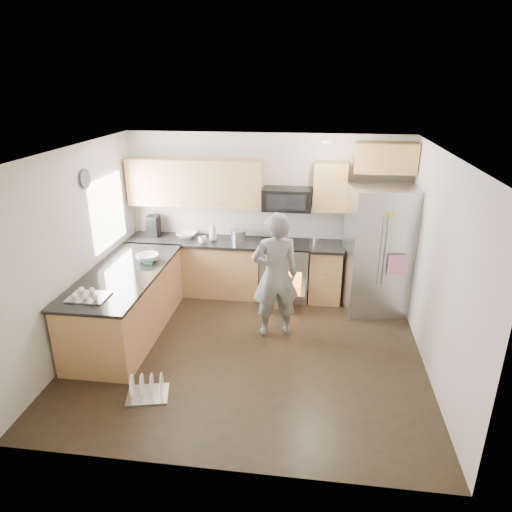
# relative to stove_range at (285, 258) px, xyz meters

# --- Properties ---
(ground) EXTENTS (4.50, 4.50, 0.00)m
(ground) POSITION_rel_stove_range_xyz_m (-0.35, -1.69, -0.68)
(ground) COLOR black
(ground) RESTS_ON ground
(room_shell) EXTENTS (4.54, 4.04, 2.62)m
(room_shell) POSITION_rel_stove_range_xyz_m (-0.39, -1.68, 1.00)
(room_shell) COLOR beige
(room_shell) RESTS_ON ground
(back_cabinet_run) EXTENTS (4.45, 0.64, 2.50)m
(back_cabinet_run) POSITION_rel_stove_range_xyz_m (-0.94, 0.05, 0.29)
(back_cabinet_run) COLOR #B87549
(back_cabinet_run) RESTS_ON ground
(peninsula) EXTENTS (0.96, 2.36, 1.03)m
(peninsula) POSITION_rel_stove_range_xyz_m (-2.10, -1.45, -0.21)
(peninsula) COLOR #B87549
(peninsula) RESTS_ON ground
(stove_range) EXTENTS (0.76, 0.97, 1.79)m
(stove_range) POSITION_rel_stove_range_xyz_m (0.00, 0.00, 0.00)
(stove_range) COLOR #B7B7BC
(stove_range) RESTS_ON ground
(refrigerator) EXTENTS (1.06, 0.89, 1.93)m
(refrigerator) POSITION_rel_stove_range_xyz_m (1.42, -0.24, 0.29)
(refrigerator) COLOR #B7B7BC
(refrigerator) RESTS_ON ground
(person) EXTENTS (0.74, 0.59, 1.77)m
(person) POSITION_rel_stove_range_xyz_m (-0.05, -1.20, 0.21)
(person) COLOR slate
(person) RESTS_ON ground
(dish_rack) EXTENTS (0.53, 0.46, 0.28)m
(dish_rack) POSITION_rel_stove_range_xyz_m (-1.35, -2.77, -0.60)
(dish_rack) COLOR #B7B7BC
(dish_rack) RESTS_ON ground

